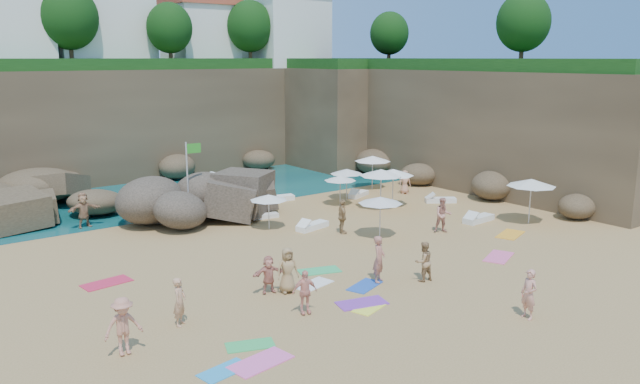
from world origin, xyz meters
TOP-DOWN VIEW (x-y plane):
  - ground at (0.00, 0.00)m, footprint 120.00×120.00m
  - seawater at (0.00, 30.00)m, footprint 120.00×120.00m
  - cliff_back at (2.00, 25.00)m, footprint 44.00×8.00m
  - cliff_right at (19.00, 8.00)m, footprint 8.00×30.00m
  - cliff_corner at (17.00, 20.00)m, footprint 10.00×12.00m
  - clifftop_buildings at (2.96, 25.79)m, footprint 28.48×9.48m
  - clifftop_trees at (4.78, 19.52)m, footprint 35.60×23.82m
  - rock_outcrop at (-1.46, 8.15)m, footprint 7.94×6.27m
  - flag_pole at (-2.96, 7.98)m, footprint 0.88×0.09m
  - parasol_0 at (-0.43, 10.38)m, footprint 2.42×2.42m
  - parasol_1 at (7.51, 4.29)m, footprint 2.56×2.56m
  - parasol_2 at (11.03, 8.94)m, footprint 2.45×2.45m
  - parasol_3 at (7.58, 7.54)m, footprint 2.09×2.09m
  - parasol_4 at (16.43, 5.48)m, footprint 1.97×1.97m
  - parasol_5 at (-0.16, 4.59)m, footprint 1.98×1.98m
  - parasol_7 at (8.47, 4.27)m, footprint 2.47×2.47m
  - parasol_8 at (6.22, 6.51)m, footprint 1.96×1.96m
  - parasol_9 at (3.43, -0.09)m, footprint 2.22×2.22m
  - parasol_11 at (11.79, -2.98)m, footprint 2.61×2.61m
  - lounger_0 at (0.90, 6.70)m, footprint 1.60×0.78m
  - lounger_1 at (3.91, 9.89)m, footprint 2.13×1.06m
  - lounger_2 at (8.77, 7.75)m, footprint 1.89×1.23m
  - lounger_3 at (1.69, 3.25)m, footprint 2.04×1.03m
  - lounger_4 at (11.74, 3.35)m, footprint 1.92×1.60m
  - lounger_5 at (9.87, -1.12)m, footprint 2.08×0.80m
  - towel_0 at (-9.44, -7.47)m, footprint 1.61×0.99m
  - towel_1 at (-8.34, -7.67)m, footprint 2.03×1.22m
  - towel_3 at (-8.00, -6.52)m, footprint 1.69×1.25m
  - towel_4 at (-2.97, -6.53)m, footprint 1.60×1.12m
  - towel_5 at (-3.22, -3.42)m, footprint 1.80×1.17m
  - towel_6 at (-2.95, -6.05)m, footprint 2.02×1.37m
  - towel_7 at (-9.73, 1.74)m, footprint 1.99×1.15m
  - towel_8 at (-1.69, -4.78)m, footprint 1.80×1.31m
  - towel_9 at (5.58, -5.70)m, footprint 2.15×1.64m
  - towel_10 at (9.09, -3.76)m, footprint 2.15×1.54m
  - towel_11 at (-2.05, -2.27)m, footprint 1.96×1.40m
  - person_stand_0 at (-9.07, -3.75)m, footprint 0.72×0.72m
  - person_stand_1 at (0.60, -5.74)m, footprint 0.88×0.73m
  - person_stand_2 at (0.44, 11.64)m, footprint 1.04×0.91m
  - person_stand_3 at (2.39, 1.61)m, footprint 0.80×1.14m
  - person_stand_4 at (11.81, 6.58)m, footprint 0.87×0.76m
  - person_stand_5 at (-7.78, 10.89)m, footprint 1.79×0.63m
  - person_stand_6 at (0.76, -10.54)m, footprint 0.52×0.71m
  - person_lie_0 at (-11.36, -4.75)m, footprint 1.23×1.85m
  - person_lie_1 at (-5.18, -5.54)m, footprint 1.28×1.75m
  - person_lie_2 at (-4.50, -3.49)m, footprint 1.28×1.92m
  - person_lie_3 at (-5.11, -3.11)m, footprint 1.64×1.72m
  - person_lie_4 at (-0.95, -4.78)m, footprint 1.55×1.98m
  - person_lie_5 at (6.62, -1.38)m, footprint 1.75×1.98m

SIDE VIEW (x-z plane):
  - ground at x=0.00m, z-range 0.00..0.00m
  - rock_outcrop at x=-1.46m, z-range -1.48..1.48m
  - seawater at x=0.00m, z-range 0.00..0.00m
  - towel_4 at x=-2.97m, z-range 0.00..0.03m
  - towel_0 at x=-9.44m, z-range 0.00..0.03m
  - towel_3 at x=-8.00m, z-range 0.00..0.03m
  - towel_8 at x=-1.69m, z-range 0.00..0.03m
  - towel_5 at x=-3.22m, z-range 0.00..0.03m
  - towel_11 at x=-2.05m, z-range 0.00..0.03m
  - towel_6 at x=-2.95m, z-range 0.00..0.03m
  - towel_7 at x=-9.73m, z-range 0.00..0.03m
  - towel_1 at x=-8.34m, z-range 0.00..0.03m
  - towel_9 at x=5.58m, z-range 0.00..0.03m
  - towel_10 at x=9.09m, z-range 0.00..0.03m
  - lounger_0 at x=0.90m, z-range 0.00..0.24m
  - lounger_2 at x=8.77m, z-range 0.00..0.28m
  - lounger_4 at x=11.74m, z-range 0.00..0.30m
  - lounger_3 at x=1.69m, z-range 0.00..0.30m
  - lounger_1 at x=3.91m, z-range 0.00..0.32m
  - lounger_5 at x=9.87m, z-range 0.00..0.32m
  - person_lie_1 at x=-5.18m, z-range 0.00..0.38m
  - person_lie_3 at x=-5.11m, z-range 0.00..0.39m
  - person_lie_4 at x=-0.95m, z-range 0.00..0.45m
  - person_lie_2 at x=-4.50m, z-range 0.00..0.47m
  - person_lie_0 at x=-11.36m, z-range 0.00..0.48m
  - person_lie_5 at x=6.62m, z-range 0.00..0.68m
  - person_stand_2 at x=0.44m, z-range 0.00..1.53m
  - person_stand_4 at x=11.81m, z-range 0.00..1.56m
  - person_stand_1 at x=0.60m, z-range 0.00..1.64m
  - person_stand_0 at x=-9.07m, z-range 0.00..1.68m
  - person_stand_6 at x=0.76m, z-range 0.00..1.77m
  - person_stand_3 at x=2.39m, z-range 0.00..1.79m
  - person_stand_5 at x=-7.78m, z-range 0.00..1.89m
  - parasol_8 at x=6.22m, z-range 0.77..2.63m
  - parasol_4 at x=16.43m, z-range 0.78..2.64m
  - parasol_5 at x=-0.16m, z-range 0.78..2.65m
  - parasol_3 at x=7.58m, z-range 0.83..2.80m
  - parasol_9 at x=3.43m, z-range 0.88..2.98m
  - parasol_0 at x=-0.43m, z-range 0.96..3.25m
  - parasol_2 at x=11.03m, z-range 0.97..3.28m
  - parasol_7 at x=8.47m, z-range 0.98..3.31m
  - parasol_1 at x=7.51m, z-range 1.01..3.44m
  - parasol_11 at x=11.79m, z-range 1.03..3.50m
  - flag_pole at x=-2.96m, z-range 0.62..5.13m
  - cliff_back at x=2.00m, z-range 0.00..8.00m
  - cliff_right at x=19.00m, z-range 0.00..8.00m
  - cliff_corner at x=17.00m, z-range 0.00..8.00m
  - clifftop_buildings at x=2.96m, z-range 7.74..14.74m
  - clifftop_trees at x=4.78m, z-range 9.06..13.46m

